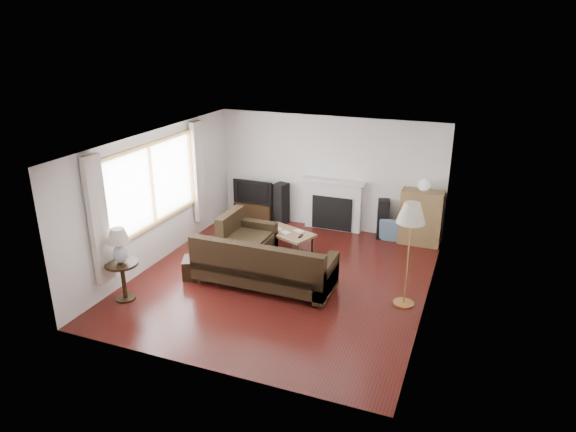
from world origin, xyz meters
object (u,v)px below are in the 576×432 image
at_px(side_table, 124,281).
at_px(coffee_table, 287,241).
at_px(bookshelf, 421,218).
at_px(floor_lamp, 408,255).
at_px(sectional_sofa, 264,263).
at_px(tv_stand, 255,211).

bearing_deg(side_table, coffee_table, 57.17).
bearing_deg(side_table, bookshelf, 44.50).
distance_m(bookshelf, floor_lamp, 2.64).
xyz_separation_m(sectional_sofa, floor_lamp, (2.37, 0.23, 0.45)).
xyz_separation_m(bookshelf, floor_lamp, (0.13, -2.62, 0.30)).
bearing_deg(floor_lamp, coffee_table, 153.55).
bearing_deg(bookshelf, floor_lamp, -87.27).
distance_m(bookshelf, side_table, 5.90).
distance_m(sectional_sofa, coffee_table, 1.52).
bearing_deg(floor_lamp, tv_stand, 145.98).
distance_m(coffee_table, side_table, 3.30).
relative_size(tv_stand, bookshelf, 0.79).
bearing_deg(tv_stand, bookshelf, 0.35).
xyz_separation_m(sectional_sofa, side_table, (-1.96, -1.28, -0.09)).
bearing_deg(coffee_table, floor_lamp, -6.24).
height_order(sectional_sofa, coffee_table, sectional_sofa).
bearing_deg(sectional_sofa, bookshelf, 51.79).
bearing_deg(tv_stand, sectional_sofa, -62.37).
bearing_deg(bookshelf, side_table, -135.50).
bearing_deg(coffee_table, side_table, -102.62).
bearing_deg(coffee_table, tv_stand, 154.68).
relative_size(bookshelf, side_table, 1.72).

